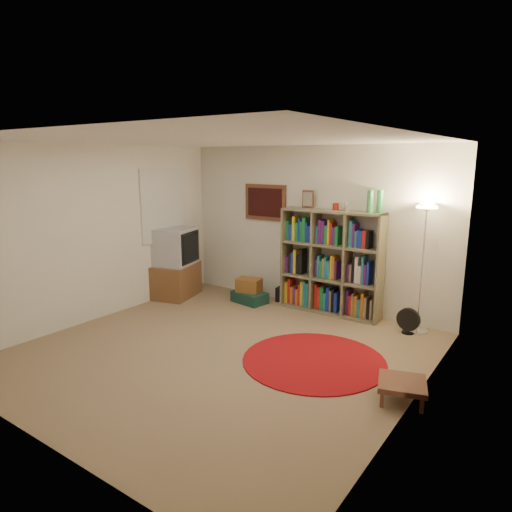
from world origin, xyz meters
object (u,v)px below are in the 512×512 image
at_px(bookshelf, 331,263).
at_px(side_table, 402,384).
at_px(floor_fan, 408,321).
at_px(floor_lamp, 426,226).
at_px(suitcase, 250,297).
at_px(tv_stand, 176,264).

height_order(bookshelf, side_table, bookshelf).
distance_m(bookshelf, floor_fan, 1.42).
xyz_separation_m(bookshelf, floor_fan, (1.27, -0.25, -0.58)).
bearing_deg(bookshelf, floor_lamp, -4.62).
distance_m(bookshelf, suitcase, 1.47).
distance_m(floor_fan, suitcase, 2.53).
distance_m(tv_stand, suitcase, 1.38).
relative_size(floor_fan, tv_stand, 0.30).
height_order(floor_fan, suitcase, floor_fan).
height_order(floor_fan, tv_stand, tv_stand).
relative_size(suitcase, side_table, 1.07).
bearing_deg(bookshelf, suitcase, -164.46).
xyz_separation_m(bookshelf, suitcase, (-1.26, -0.36, -0.67)).
xyz_separation_m(floor_lamp, tv_stand, (-3.84, -0.68, -0.89)).
xyz_separation_m(floor_lamp, suitcase, (-2.62, -0.26, -1.36)).
distance_m(tv_stand, side_table, 4.43).
bearing_deg(floor_lamp, suitcase, -174.38).
bearing_deg(bookshelf, side_table, -49.57).
height_order(tv_stand, suitcase, tv_stand).
height_order(floor_lamp, suitcase, floor_lamp).
bearing_deg(suitcase, side_table, -20.04).
height_order(floor_lamp, tv_stand, floor_lamp).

